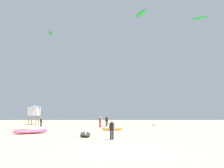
{
  "coord_description": "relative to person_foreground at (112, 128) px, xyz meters",
  "views": [
    {
      "loc": [
        -0.86,
        -14.06,
        2.34
      ],
      "look_at": [
        0.0,
        21.61,
        7.45
      ],
      "focal_mm": 33.07,
      "sensor_mm": 36.0,
      "label": 1
    }
  ],
  "objects": [
    {
      "name": "ground_plane",
      "position": [
        0.42,
        -5.0,
        -1.02
      ],
      "size": [
        120.0,
        120.0,
        0.0
      ],
      "primitive_type": "plane",
      "color": "#C6B28C"
    },
    {
      "name": "person_foreground",
      "position": [
        0.0,
        0.0,
        0.0
      ],
      "size": [
        0.55,
        0.4,
        1.75
      ],
      "rotation": [
        0.0,
        0.0,
        4.35
      ],
      "color": "#2D2D33",
      "rests_on": "ground"
    },
    {
      "name": "person_midground",
      "position": [
        -0.5,
        19.81,
        0.02
      ],
      "size": [
        0.57,
        0.4,
        1.78
      ],
      "rotation": [
        0.0,
        0.0,
        1.27
      ],
      "color": "#2D2D33",
      "rests_on": "ground"
    },
    {
      "name": "person_left",
      "position": [
        -12.42,
        19.33,
        -0.1
      ],
      "size": [
        0.48,
        0.36,
        1.58
      ],
      "rotation": [
        0.0,
        0.0,
        1.13
      ],
      "color": "navy",
      "rests_on": "ground"
    },
    {
      "name": "person_right",
      "position": [
        -1.6,
        16.53,
        0.02
      ],
      "size": [
        0.4,
        0.5,
        1.78
      ],
      "rotation": [
        0.0,
        0.0,
        3.76
      ],
      "color": "#B21E23",
      "rests_on": "ground"
    },
    {
      "name": "kite_grounded_near",
      "position": [
        0.32,
        10.48,
        -0.84
      ],
      "size": [
        3.17,
        1.42,
        0.38
      ],
      "color": "orange",
      "rests_on": "ground"
    },
    {
      "name": "kite_grounded_mid",
      "position": [
        -9.34,
        5.67,
        -0.79
      ],
      "size": [
        3.99,
        3.11,
        0.51
      ],
      "color": "#E5598C",
      "rests_on": "ground"
    },
    {
      "name": "kite_grounded_far",
      "position": [
        -2.69,
        3.14,
        -0.8
      ],
      "size": [
        1.5,
        3.88,
        0.47
      ],
      "color": "#2D2D33",
      "rests_on": "ground"
    },
    {
      "name": "lifeguard_tower",
      "position": [
        -15.72,
        24.98,
        2.03
      ],
      "size": [
        2.3,
        2.3,
        4.15
      ],
      "color": "#8C704C",
      "rests_on": "ground"
    },
    {
      "name": "kite_aloft_0",
      "position": [
        -16.22,
        35.87,
        23.35
      ],
      "size": [
        2.04,
        3.64,
        0.47
      ],
      "color": "green"
    },
    {
      "name": "kite_aloft_1",
      "position": [
        5.85,
        17.49,
        20.07
      ],
      "size": [
        2.29,
        3.23,
        0.58
      ],
      "color": "green"
    },
    {
      "name": "kite_aloft_2",
      "position": [
        18.46,
        20.07,
        20.6
      ],
      "size": [
        3.52,
        2.6,
        0.35
      ],
      "color": "green"
    }
  ]
}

